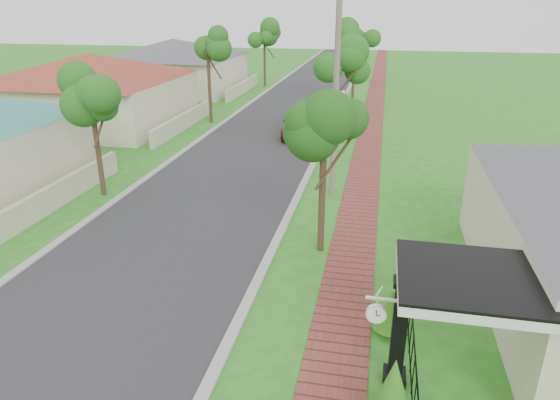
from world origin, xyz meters
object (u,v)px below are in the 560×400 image
Objects in this scene: parked_car_red at (299,123)px; utility_pole at (336,86)px; near_tree at (324,136)px; station_clock at (377,312)px; parked_car_white at (332,104)px; porch_post at (398,338)px.

parked_car_red is 0.51× the size of utility_pole.
near_tree is 6.73m from station_clock.
parked_car_white is at bearing 95.20° from near_tree.
utility_pole is (1.75, -16.01, 3.76)m from parked_car_white.
porch_post is at bearing -76.84° from parked_car_white.
utility_pole reaches higher than porch_post.
near_tree is at bearing -81.47° from parked_car_red.
station_clock is at bearing -79.85° from utility_pole.
near_tree reaches higher than station_clock.
porch_post is at bearing -67.89° from near_tree.
station_clock is (3.79, -27.41, 1.13)m from parked_car_white.
utility_pole is 11.88m from station_clock.
near_tree is at bearing -88.00° from utility_pole.
porch_post is 0.28× the size of utility_pole.
near_tree reaches higher than parked_car_white.
station_clock reaches higher than parked_car_white.
parked_car_white is at bearing 97.88° from station_clock.
utility_pole is (-0.18, 5.22, 0.72)m from near_tree.
near_tree is at bearing 106.73° from station_clock.
parked_car_red is 15.45m from near_tree.
station_clock is (-0.49, -0.40, 0.83)m from porch_post.
utility_pole is (3.02, -9.59, 3.80)m from parked_car_red.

